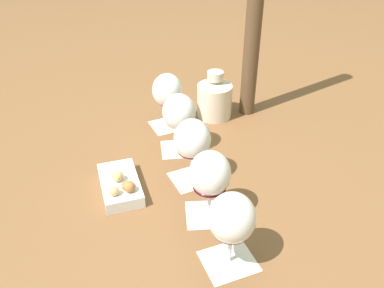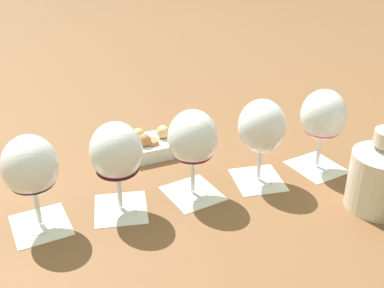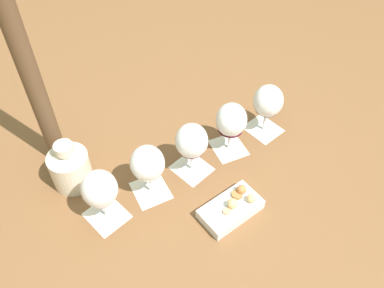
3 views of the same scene
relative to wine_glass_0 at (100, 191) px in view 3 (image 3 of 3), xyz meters
name	(u,v)px [view 3 (image 3 of 3)]	position (x,y,z in m)	size (l,w,h in m)	color
ground_plane	(192,169)	(0.28, 0.10, -0.12)	(8.00, 8.00, 0.00)	brown
tasting_card_0	(107,215)	(0.00, 0.00, -0.12)	(0.14, 0.14, 0.00)	silver
tasting_card_1	(151,190)	(0.14, 0.05, -0.12)	(0.12, 0.13, 0.00)	silver
tasting_card_2	(193,169)	(0.28, 0.09, -0.12)	(0.14, 0.14, 0.00)	silver
tasting_card_3	(229,148)	(0.41, 0.15, -0.12)	(0.11, 0.12, 0.00)	silver
tasting_card_4	(263,129)	(0.55, 0.20, -0.12)	(0.14, 0.14, 0.00)	silver
wine_glass_0	(100,191)	(0.00, 0.00, 0.00)	(0.10, 0.10, 0.18)	white
wine_glass_1	(148,165)	(0.14, 0.05, 0.00)	(0.10, 0.10, 0.18)	white
wine_glass_2	(193,144)	(0.28, 0.09, 0.00)	(0.10, 0.10, 0.18)	white
wine_glass_3	(231,121)	(0.41, 0.15, 0.00)	(0.10, 0.10, 0.18)	white
wine_glass_4	(268,103)	(0.55, 0.20, 0.00)	(0.10, 0.10, 0.18)	white
ceramic_vase	(70,166)	(-0.08, 0.15, -0.05)	(0.12, 0.12, 0.16)	beige
snack_dish	(232,208)	(0.34, -0.08, -0.10)	(0.20, 0.15, 0.06)	silver
umbrella_pole	(21,51)	(-0.11, 0.26, 0.28)	(0.05, 0.05, 0.79)	brown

